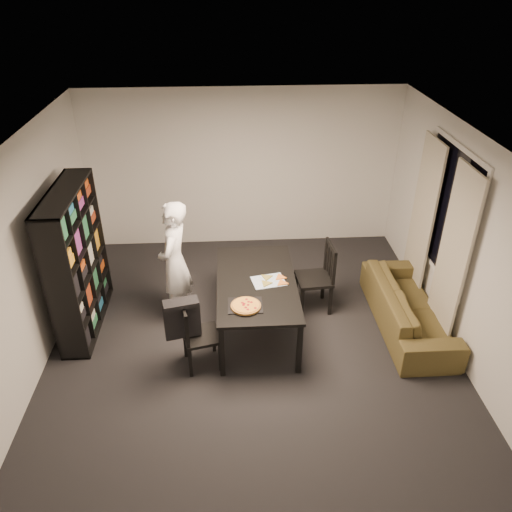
{
  "coord_description": "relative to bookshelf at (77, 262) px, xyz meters",
  "views": [
    {
      "loc": [
        -0.24,
        -4.85,
        4.19
      ],
      "look_at": [
        0.08,
        0.43,
        1.05
      ],
      "focal_mm": 35.0,
      "sensor_mm": 36.0,
      "label": 1
    }
  ],
  "objects": [
    {
      "name": "room",
      "position": [
        2.16,
        -0.6,
        0.35
      ],
      "size": [
        5.01,
        5.51,
        2.61
      ],
      "color": "black",
      "rests_on": "ground"
    },
    {
      "name": "window_pane",
      "position": [
        4.64,
        -0.0,
        0.55
      ],
      "size": [
        0.02,
        1.4,
        1.6
      ],
      "primitive_type": "cube",
      "color": "black",
      "rests_on": "room"
    },
    {
      "name": "window_frame",
      "position": [
        4.64,
        -0.0,
        0.55
      ],
      "size": [
        0.03,
        1.52,
        1.72
      ],
      "primitive_type": "cube",
      "color": "white",
      "rests_on": "room"
    },
    {
      "name": "curtain_left",
      "position": [
        4.56,
        -0.52,
        0.2
      ],
      "size": [
        0.03,
        0.7,
        2.25
      ],
      "primitive_type": "cube",
      "color": "#BDB8A1",
      "rests_on": "room"
    },
    {
      "name": "curtain_right",
      "position": [
        4.56,
        0.52,
        0.2
      ],
      "size": [
        0.03,
        0.7,
        2.25
      ],
      "primitive_type": "cube",
      "color": "#BDB8A1",
      "rests_on": "room"
    },
    {
      "name": "bookshelf",
      "position": [
        0.0,
        0.0,
        0.0
      ],
      "size": [
        0.35,
        1.5,
        1.9
      ],
      "primitive_type": "cube",
      "color": "black",
      "rests_on": "room"
    },
    {
      "name": "dining_table",
      "position": [
        2.24,
        -0.27,
        -0.28
      ],
      "size": [
        0.99,
        1.78,
        0.74
      ],
      "color": "black",
      "rests_on": "room"
    },
    {
      "name": "chair_left",
      "position": [
        1.47,
        -0.91,
        -0.45
      ],
      "size": [
        0.49,
        0.49,
        0.88
      ],
      "rotation": [
        0.0,
        0.0,
        1.8
      ],
      "color": "black",
      "rests_on": "room"
    },
    {
      "name": "chair_right",
      "position": [
        3.14,
        0.16,
        -0.39
      ],
      "size": [
        0.49,
        0.49,
        0.99
      ],
      "rotation": [
        0.0,
        0.0,
        -1.49
      ],
      "color": "black",
      "rests_on": "room"
    },
    {
      "name": "draped_jacket",
      "position": [
        1.35,
        -0.94,
        -0.22
      ],
      "size": [
        0.42,
        0.26,
        0.49
      ],
      "rotation": [
        0.0,
        0.0,
        1.8
      ],
      "color": "black",
      "rests_on": "chair_left"
    },
    {
      "name": "person",
      "position": [
        1.2,
        0.08,
        -0.11
      ],
      "size": [
        0.51,
        0.68,
        1.68
      ],
      "primitive_type": "imported",
      "rotation": [
        0.0,
        0.0,
        -1.76
      ],
      "color": "white",
      "rests_on": "room"
    },
    {
      "name": "baking_tray",
      "position": [
        2.07,
        -0.77,
        -0.2
      ],
      "size": [
        0.4,
        0.32,
        0.01
      ],
      "primitive_type": "cube",
      "rotation": [
        0.0,
        0.0,
        -0.01
      ],
      "color": "black",
      "rests_on": "dining_table"
    },
    {
      "name": "pepperoni_pizza",
      "position": [
        2.08,
        -0.8,
        -0.18
      ],
      "size": [
        0.35,
        0.35,
        0.03
      ],
      "rotation": [
        0.0,
        0.0,
        0.12
      ],
      "color": "olive",
      "rests_on": "dining_table"
    },
    {
      "name": "kitchen_towel",
      "position": [
        2.39,
        -0.27,
        -0.21
      ],
      "size": [
        0.45,
        0.37,
        0.01
      ],
      "primitive_type": "cube",
      "rotation": [
        0.0,
        0.0,
        0.2
      ],
      "color": "silver",
      "rests_on": "dining_table"
    },
    {
      "name": "pizza_slices",
      "position": [
        2.45,
        -0.27,
        -0.2
      ],
      "size": [
        0.4,
        0.35,
        0.01
      ],
      "primitive_type": null,
      "rotation": [
        0.0,
        0.0,
        -0.12
      ],
      "color": "#C0773C",
      "rests_on": "dining_table"
    },
    {
      "name": "sofa",
      "position": [
        4.23,
        -0.31,
        -0.66
      ],
      "size": [
        0.77,
        1.98,
        0.58
      ],
      "primitive_type": "imported",
      "rotation": [
        0.0,
        0.0,
        1.57
      ],
      "color": "#47391C",
      "rests_on": "room"
    }
  ]
}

